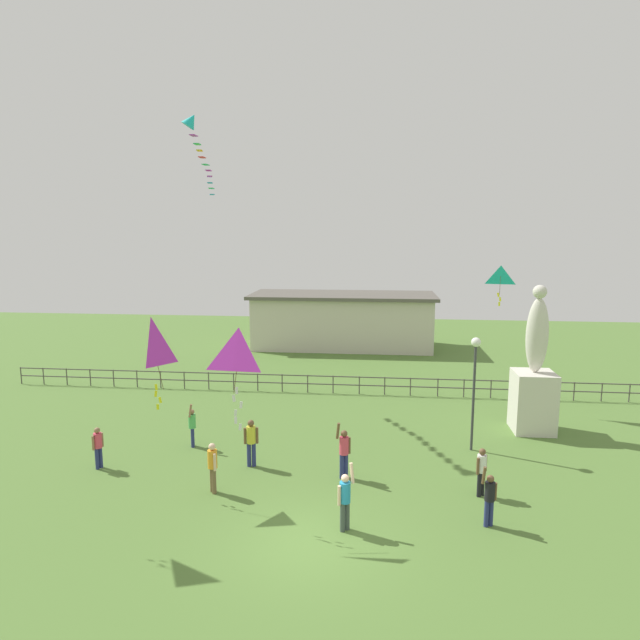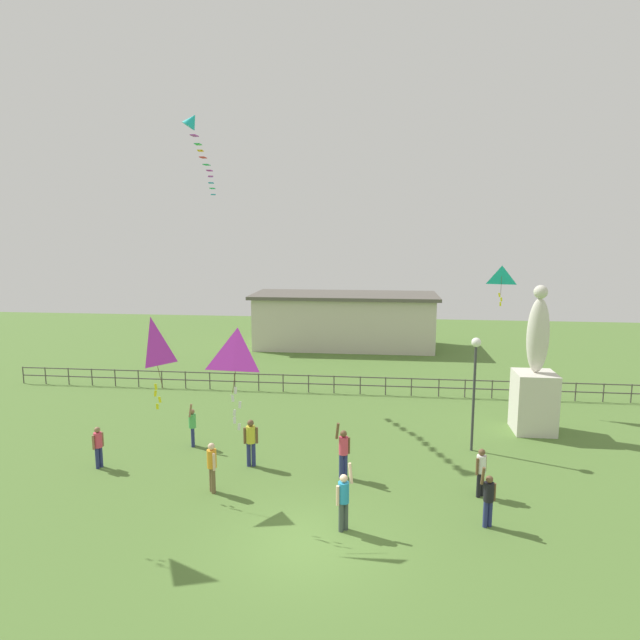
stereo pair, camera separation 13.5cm
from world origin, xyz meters
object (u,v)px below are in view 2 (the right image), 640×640
at_px(person_3, 481,469).
at_px(kite_2, 152,343).
at_px(lamppost, 475,369).
at_px(person_4, 488,497).
at_px(kite_3, 502,277).
at_px(person_7, 343,450).
at_px(streamer_kite, 194,128).
at_px(person_1, 344,498).
at_px(statue_monument, 535,385).
at_px(person_0, 251,440).
at_px(person_6, 212,464).
at_px(person_2, 98,444).
at_px(person_5, 192,424).
at_px(kite_0, 238,352).

relative_size(person_3, kite_2, 0.53).
xyz_separation_m(lamppost, kite_2, (-10.86, -4.13, 1.59)).
relative_size(person_4, kite_3, 0.95).
relative_size(person_7, streamer_kite, 0.41).
relative_size(lamppost, person_1, 2.26).
bearing_deg(kite_3, person_4, -102.40).
xyz_separation_m(statue_monument, person_0, (-11.03, -4.76, -1.03)).
distance_m(person_6, kite_2, 4.34).
bearing_deg(person_7, person_6, -160.19).
height_order(person_2, streamer_kite, streamer_kite).
bearing_deg(statue_monument, person_1, -130.54).
xyz_separation_m(person_0, person_6, (-0.77, -2.10, -0.04)).
bearing_deg(lamppost, person_5, -175.80).
xyz_separation_m(kite_0, kite_3, (9.69, 11.19, 1.38)).
distance_m(lamppost, person_7, 6.03).
bearing_deg(person_0, person_7, -10.26).
bearing_deg(lamppost, kite_3, 70.37).
xyz_separation_m(person_3, kite_3, (2.37, 9.47, 5.37)).
height_order(person_4, kite_3, kite_3).
bearing_deg(person_5, kite_0, -55.93).
bearing_deg(person_7, lamppost, 31.81).
distance_m(person_7, kite_3, 12.19).
bearing_deg(kite_0, person_3, 13.18).
bearing_deg(person_4, person_7, 148.30).
height_order(person_1, streamer_kite, streamer_kite).
bearing_deg(person_3, person_7, 169.36).
bearing_deg(person_3, statue_monument, 62.40).
relative_size(person_4, person_5, 1.01).
relative_size(person_6, kite_3, 0.87).
bearing_deg(kite_2, person_6, -9.25).
height_order(lamppost, person_7, lamppost).
relative_size(person_1, kite_3, 1.03).
distance_m(person_3, kite_3, 11.14).
xyz_separation_m(statue_monument, streamer_kite, (-14.50, 0.42, 10.71)).
bearing_deg(person_7, person_0, 169.74).
relative_size(kite_0, kite_3, 1.54).
relative_size(person_2, kite_0, 0.52).
bearing_deg(person_4, lamppost, 85.35).
height_order(lamppost, kite_3, kite_3).
height_order(person_0, person_4, person_4).
height_order(statue_monument, kite_0, statue_monument).
height_order(person_4, person_7, person_7).
bearing_deg(lamppost, person_4, -94.65).
relative_size(person_2, streamer_kite, 0.31).
bearing_deg(kite_3, streamer_kite, -168.17).
xyz_separation_m(person_4, person_5, (-10.39, 4.82, -0.01)).
bearing_deg(kite_3, person_2, -150.53).
distance_m(person_1, kite_0, 5.07).
height_order(person_2, kite_3, kite_3).
height_order(person_4, kite_2, kite_2).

